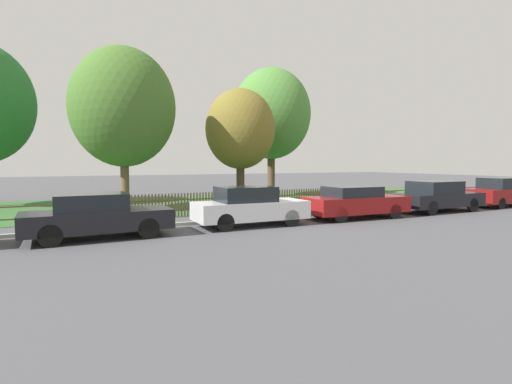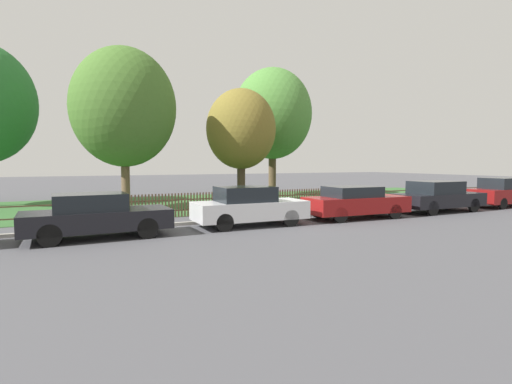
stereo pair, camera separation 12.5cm
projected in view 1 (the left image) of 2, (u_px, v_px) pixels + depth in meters
ground_plane at (262, 220)px, 16.37m from camera, size 120.00×120.00×0.00m
kerb_stone at (261, 218)px, 16.46m from camera, size 41.38×0.20×0.12m
grass_strip at (202, 203)px, 23.42m from camera, size 41.38×10.97×0.01m
park_fence at (239, 202)px, 18.48m from camera, size 41.38×0.05×1.04m
parked_car_black_saloon at (96, 216)px, 12.37m from camera, size 4.42×1.89×1.42m
parked_car_navy_estate at (249, 206)px, 14.80m from camera, size 4.22×1.76×1.48m
parked_car_red_compact at (355, 202)px, 16.83m from camera, size 4.48×1.89×1.37m
parked_car_white_van at (437, 196)px, 19.08m from camera, size 4.54×1.88×1.48m
parked_car_grey_coupe at (502, 192)px, 21.34m from camera, size 4.13×1.66×1.55m
covered_motorcycle at (238, 205)px, 16.58m from camera, size 2.07×0.79×0.98m
tree_behind_motorcycle at (123, 108)px, 19.45m from camera, size 5.05×5.05×7.95m
tree_mid_park at (240, 129)px, 22.59m from camera, size 3.94×3.94×6.52m
tree_far_left at (271, 114)px, 27.40m from camera, size 5.40×5.40×8.80m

